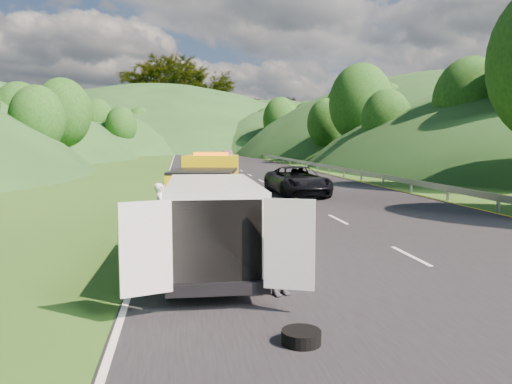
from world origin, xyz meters
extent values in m
plane|color=#38661E|center=(0.00, 0.00, 0.00)|extent=(320.00, 320.00, 0.00)
cube|color=black|center=(3.00, 40.00, 0.01)|extent=(14.00, 200.00, 0.02)
cube|color=gray|center=(10.30, 52.50, 0.00)|extent=(0.06, 140.00, 1.52)
cylinder|color=black|center=(-2.42, 7.31, 0.50)|extent=(0.52, 1.04, 1.00)
cylinder|color=black|center=(-0.55, 6.98, 0.50)|extent=(0.52, 1.04, 1.00)
cylinder|color=black|center=(-3.11, 3.38, 0.50)|extent=(0.52, 1.04, 1.00)
cylinder|color=black|center=(-1.24, 3.05, 0.50)|extent=(0.52, 1.04, 1.00)
cube|color=yellow|center=(-1.63, 6.31, 1.45)|extent=(2.39, 1.94, 1.89)
cube|color=yellow|center=(-2.02, 4.10, 1.20)|extent=(2.75, 3.72, 1.30)
cube|color=black|center=(-2.02, 4.10, 1.89)|extent=(2.75, 3.72, 0.10)
cube|color=black|center=(-1.42, 7.49, 0.90)|extent=(2.17, 1.52, 0.70)
cube|color=black|center=(-1.32, 8.08, 0.70)|extent=(2.10, 0.56, 0.50)
cube|color=yellow|center=(-1.36, 7.83, 1.54)|extent=(2.10, 1.12, 1.09)
cube|color=orange|center=(-1.63, 6.31, 2.44)|extent=(1.42, 0.49, 0.16)
cube|color=black|center=(-1.51, 7.00, 1.79)|extent=(1.88, 0.41, 0.90)
cylinder|color=black|center=(-2.98, -1.30, 0.37)|extent=(0.29, 0.74, 0.74)
cylinder|color=black|center=(-1.32, -1.33, 0.37)|extent=(0.29, 0.74, 0.74)
cylinder|color=black|center=(-3.05, -4.43, 0.37)|extent=(0.29, 0.74, 0.74)
cylinder|color=black|center=(-1.39, -4.47, 0.37)|extent=(0.29, 0.74, 0.74)
cube|color=silver|center=(-2.19, -2.97, 1.25)|extent=(2.00, 4.84, 1.71)
cube|color=silver|center=(-2.13, -0.44, 0.88)|extent=(1.86, 0.87, 0.92)
cube|color=black|center=(-2.14, -0.62, 1.61)|extent=(1.71, 0.35, 0.77)
cube|color=black|center=(-2.24, -5.33, 1.25)|extent=(1.57, 0.13, 1.48)
cube|color=silver|center=(-3.45, -5.71, 1.25)|extent=(0.85, 0.33, 1.57)
cube|color=silver|center=(-1.05, -5.77, 1.25)|extent=(0.84, 0.37, 1.57)
cube|color=black|center=(-2.25, -5.42, 0.42)|extent=(1.85, 0.18, 0.23)
imported|color=silver|center=(-3.52, 1.99, 0.00)|extent=(0.52, 0.66, 1.64)
imported|color=tan|center=(-1.52, -1.54, 0.00)|extent=(0.65, 0.58, 1.10)
imported|color=#222227|center=(-0.97, -4.72, 0.00)|extent=(1.29, 1.03, 1.74)
cube|color=#4E4E3B|center=(-3.95, -0.50, 0.30)|extent=(0.41, 0.28, 0.60)
cylinder|color=black|center=(-1.14, -7.02, 0.00)|extent=(0.59, 0.59, 0.20)
imported|color=black|center=(3.39, 12.29, 0.00)|extent=(2.93, 5.77, 1.56)
imported|color=#525358|center=(2.45, 53.57, 0.00)|extent=(1.71, 4.25, 1.45)
imported|color=#634250|center=(4.90, 67.79, 0.00)|extent=(1.40, 4.02, 1.33)
camera|label=1|loc=(-2.87, -13.93, 3.02)|focal=35.00mm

